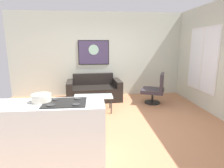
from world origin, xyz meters
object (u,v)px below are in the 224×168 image
Objects in this scene: wall_painting at (94,52)px; couch at (94,91)px; coffee_table at (93,97)px; mixing_bowl at (41,98)px; armchair at (156,89)px.

couch is at bearing -90.86° from wall_painting.
coffee_table is 0.98× the size of wall_painting.
mixing_bowl reaches higher than coffee_table.
armchair is 3.28× the size of mixing_bowl.
wall_painting is (0.03, 1.65, 1.10)m from coffee_table.
coffee_table is at bearing -91.02° from couch.
mixing_bowl is (-0.75, -3.12, 0.70)m from couch.
wall_painting is at bearing 148.20° from armchair.
armchair reaches higher than couch.
coffee_table is 2.25m from mixing_bowl.
wall_painting is (-1.82, 1.13, 1.04)m from armchair.
wall_painting is (0.01, 0.57, 1.20)m from couch.
couch is at bearing 88.98° from coffee_table.
couch is 1.33m from wall_painting.
wall_painting reaches higher than mixing_bowl.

